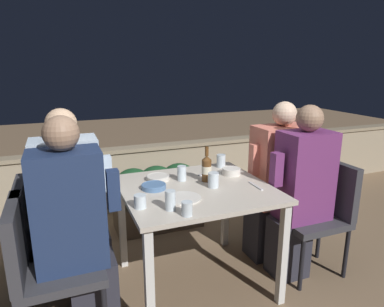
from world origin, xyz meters
TOP-DOWN VIEW (x-y plane):
  - ground_plane at (0.00, 0.00)m, footprint 16.00×16.00m
  - parapet_wall at (0.00, 1.53)m, footprint 9.00×0.18m
  - dining_table at (0.00, 0.00)m, footprint 1.00×0.93m
  - planter_hedge at (0.00, 0.98)m, footprint 0.83×0.47m
  - chair_left_near at (-1.00, -0.17)m, footprint 0.47×0.47m
  - person_navy_jumper at (-0.80, -0.17)m, footprint 0.48×0.26m
  - chair_left_far at (-0.99, 0.16)m, footprint 0.47×0.47m
  - person_blue_shirt at (-0.79, 0.16)m, footprint 0.49×0.26m
  - chair_right_near at (0.97, -0.15)m, footprint 0.47×0.47m
  - person_purple_stripe at (0.77, -0.15)m, footprint 0.47×0.26m
  - chair_right_far at (0.97, 0.14)m, footprint 0.47×0.47m
  - person_coral_top at (0.77, 0.14)m, footprint 0.51×0.26m
  - beer_bottle at (0.12, 0.08)m, footprint 0.07×0.07m
  - plate_0 at (-0.15, -0.17)m, footprint 0.22×0.22m
  - bowl_0 at (-0.20, 0.24)m, footprint 0.17×0.17m
  - bowl_1 at (-0.28, 0.07)m, footprint 0.17×0.17m
  - bowl_2 at (0.35, 0.15)m, footprint 0.14×0.14m
  - glass_cup_0 at (-0.04, 0.16)m, footprint 0.07×0.07m
  - glass_cup_1 at (-0.28, -0.30)m, footprint 0.06×0.06m
  - glass_cup_2 at (-0.22, -0.41)m, footprint 0.06×0.06m
  - glass_cup_3 at (0.37, 0.35)m, footprint 0.07×0.07m
  - glass_cup_4 at (-0.44, -0.21)m, footprint 0.07×0.07m
  - glass_cup_5 at (0.11, -0.05)m, footprint 0.07×0.07m
  - fork_0 at (0.19, 0.23)m, footprint 0.17×0.07m
  - fork_1 at (0.39, -0.14)m, footprint 0.02×0.17m
  - potted_plant at (-1.08, 0.62)m, footprint 0.34×0.34m

SIDE VIEW (x-z plane):
  - ground_plane at x=0.00m, z-range 0.00..0.00m
  - planter_hedge at x=0.00m, z-range 0.04..0.66m
  - parapet_wall at x=0.00m, z-range 0.01..0.70m
  - potted_plant at x=-1.08m, z-range 0.08..0.80m
  - chair_left_near at x=-1.00m, z-range 0.09..0.95m
  - chair_left_far at x=-0.99m, z-range 0.09..0.95m
  - chair_right_near at x=0.97m, z-range 0.09..0.95m
  - chair_right_far at x=0.97m, z-range 0.09..0.95m
  - person_coral_top at x=0.77m, z-range 0.00..1.29m
  - person_purple_stripe at x=0.77m, z-range 0.01..1.31m
  - dining_table at x=0.00m, z-range 0.28..1.04m
  - person_blue_shirt at x=-0.79m, z-range 0.00..1.32m
  - person_navy_jumper at x=-0.80m, z-range 0.01..1.32m
  - fork_0 at x=0.19m, z-range 0.75..0.76m
  - fork_1 at x=0.39m, z-range 0.75..0.76m
  - plate_0 at x=-0.15m, z-range 0.75..0.76m
  - bowl_0 at x=-0.20m, z-range 0.76..0.79m
  - bowl_1 at x=-0.28m, z-range 0.76..0.79m
  - bowl_2 at x=0.35m, z-range 0.76..0.81m
  - glass_cup_4 at x=-0.44m, z-range 0.75..0.83m
  - glass_cup_2 at x=-0.22m, z-range 0.75..0.84m
  - glass_cup_5 at x=0.11m, z-range 0.75..0.86m
  - glass_cup_3 at x=0.37m, z-range 0.75..0.86m
  - glass_cup_0 at x=-0.04m, z-range 0.75..0.86m
  - glass_cup_1 at x=-0.28m, z-range 0.75..0.87m
  - beer_bottle at x=0.12m, z-range 0.72..0.98m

